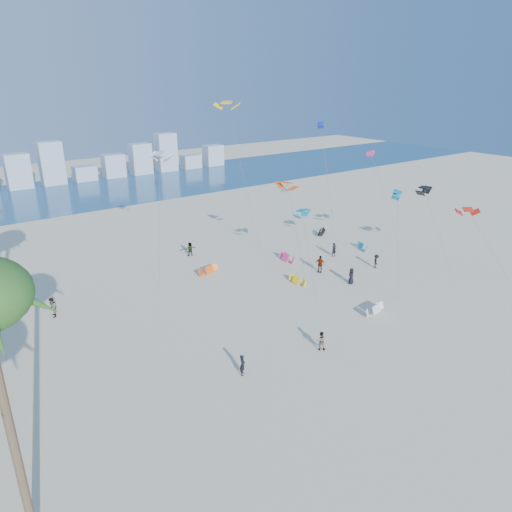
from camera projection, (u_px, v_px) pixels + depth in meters
ground at (362, 397)px, 31.23m from camera, size 220.00×220.00×0.00m
ocean at (61, 195)px, 85.43m from camera, size 220.00×220.00×0.00m
kitesurfer_near at (242, 365)px, 33.34m from camera, size 0.68×0.69×1.60m
kitesurfer_mid at (321, 341)px, 36.46m from camera, size 0.95×0.93×1.55m
kitesurfers_far at (256, 267)px, 50.34m from camera, size 33.21×17.89×1.92m
grounded_kites at (302, 265)px, 52.18m from camera, size 22.08×21.45×0.89m
flying_kites at (325, 166)px, 50.63m from camera, size 34.25×27.70×17.92m
distant_skyline at (38, 170)px, 91.21m from camera, size 85.00×3.00×8.40m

